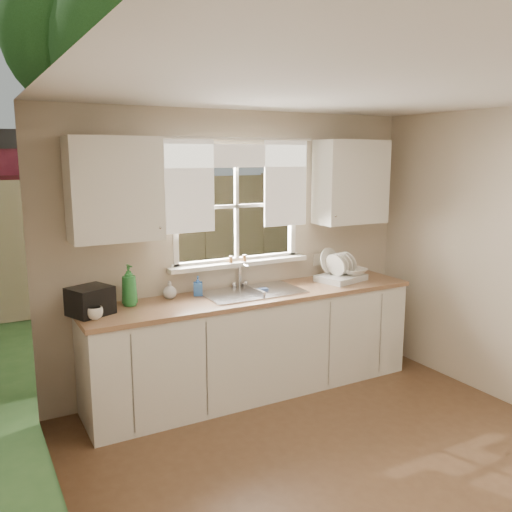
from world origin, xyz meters
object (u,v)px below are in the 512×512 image
soap_bottle_a (129,285)px  dish_rack (340,273)px  cup (95,313)px  black_appliance (90,301)px

soap_bottle_a → dish_rack: bearing=-12.2°
cup → black_appliance: 0.15m
dish_rack → cup: (-2.36, -0.13, -0.03)m
dish_rack → cup: bearing=-176.9°
soap_bottle_a → black_appliance: soap_bottle_a is taller
soap_bottle_a → black_appliance: (-0.33, -0.11, -0.06)m
dish_rack → cup: 2.37m
dish_rack → soap_bottle_a: (-2.03, 0.12, 0.09)m
dish_rack → soap_bottle_a: size_ratio=1.51×
soap_bottle_a → cup: 0.43m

